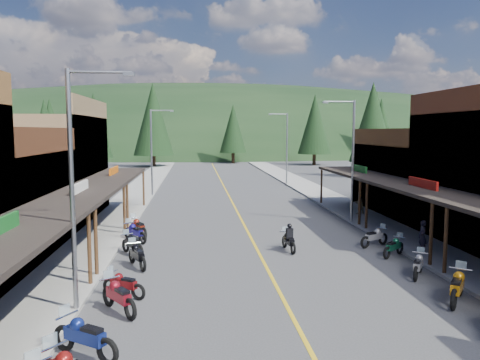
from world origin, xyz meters
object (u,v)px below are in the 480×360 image
object	(u,v)px
shop_east_3	(425,179)
pine_2	(153,119)
pine_6	(453,129)
streetlight_0	(76,180)
streetlight_1	(153,148)
bike_west_10	(138,227)
streetlight_2	(351,155)
streetlight_3	(286,145)
pine_8	(45,131)
bike_east_7	(394,246)
rider_on_bike	(289,240)
pine_9	(381,129)
bike_west_6	(124,283)
pine_7	(50,125)
bike_west_5	(119,295)
pedestrian_east_b	(359,203)
pine_4	(315,124)
bike_east_6	(418,264)
shop_west_3	(37,168)
pine_1	(84,125)
pine_11	(373,122)
bike_west_9	(135,231)
bike_west_8	(132,244)
pine_5	(376,121)
pine_3	(233,129)
bike_west_7	(137,254)
bike_east_8	(374,236)
bike_west_4	(85,335)
pine_10	(94,126)
bike_east_5	(457,285)

from	to	relation	value
shop_east_3	pine_2	xyz separation A→B (m)	(-23.75, 46.70, 5.46)
pine_6	streetlight_0	bearing A→B (deg)	-127.11
streetlight_1	bike_west_10	size ratio (longest dim) A/B	3.67
shop_east_3	streetlight_2	distance (m)	7.80
pine_2	streetlight_3	bearing A→B (deg)	-58.81
pine_8	bike_east_7	distance (m)	49.55
pine_2	rider_on_bike	distance (m)	58.40
shop_east_3	streetlight_3	distance (m)	19.99
pine_9	bike_west_6	xyz separation A→B (m)	(-29.74, -49.67, -5.85)
bike_west_6	rider_on_bike	distance (m)	9.37
pine_7	bike_west_6	size ratio (longest dim) A/B	6.71
bike_west_5	pedestrian_east_b	bearing A→B (deg)	14.13
pine_4	bike_east_6	xyz separation A→B (m)	(-11.95, -63.40, -6.69)
shop_west_3	pine_1	distance (m)	59.70
pine_11	pine_8	bearing A→B (deg)	177.27
bike_west_9	pedestrian_east_b	world-z (taller)	pedestrian_east_b
bike_west_8	pine_5	bearing A→B (deg)	25.45
pine_7	bike_west_5	size ratio (longest dim) A/B	5.64
pine_7	bike_west_10	size ratio (longest dim) A/B	5.73
pine_4	bike_west_8	distance (m)	63.90
pine_3	bike_west_7	world-z (taller)	pine_3
bike_west_8	bike_west_10	size ratio (longest dim) A/B	0.92
pine_6	bike_west_8	size ratio (longest dim) A/B	5.46
pine_8	bike_east_8	world-z (taller)	pine_8
shop_west_3	bike_west_4	xyz separation A→B (m)	(7.71, -20.53, -2.87)
streetlight_1	pine_1	xyz separation A→B (m)	(-17.05, 48.00, 2.78)
pine_8	pine_10	size ratio (longest dim) A/B	0.86
bike_west_4	pine_5	bearing A→B (deg)	8.27
pine_2	pine_9	xyz separation A→B (m)	(34.00, -13.00, -1.61)
streetlight_1	bike_east_8	xyz separation A→B (m)	(13.14, -20.26, -3.90)
streetlight_1	bike_east_6	world-z (taller)	streetlight_1
pine_8	bike_east_6	size ratio (longest dim) A/B	5.20
pine_2	bike_east_8	distance (m)	59.02
streetlight_3	pine_2	world-z (taller)	pine_2
pine_9	bike_east_5	bearing A→B (deg)	-109.30
shop_west_3	bike_east_6	xyz separation A→B (m)	(19.83, -14.70, -2.97)
bike_east_5	bike_west_8	bearing A→B (deg)	-174.22
streetlight_1	pine_5	xyz separation A→B (m)	(40.95, 50.00, 3.53)
streetlight_0	bike_west_8	bearing A→B (deg)	84.03
pine_2	bike_west_4	xyz separation A→B (m)	(3.92, -67.23, -7.34)
pine_11	streetlight_2	bearing A→B (deg)	-113.51
streetlight_2	pine_9	distance (m)	40.78
bike_west_7	bike_east_5	size ratio (longest dim) A/B	0.91
shop_west_3	bike_west_6	distance (m)	18.13
pine_7	bike_east_8	size ratio (longest dim) A/B	6.36
streetlight_2	bike_east_5	size ratio (longest dim) A/B	3.50
bike_east_8	streetlight_3	bearing A→B (deg)	149.79
bike_west_10	bike_east_7	xyz separation A→B (m)	(12.74, -5.37, -0.09)
pine_11	bike_west_7	world-z (taller)	pine_11
bike_west_10	bike_west_9	bearing A→B (deg)	-120.94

